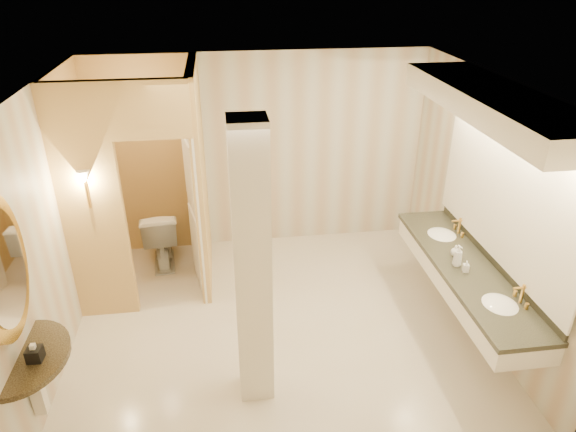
% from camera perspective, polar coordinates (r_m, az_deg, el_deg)
% --- Properties ---
extents(floor, '(4.50, 4.50, 0.00)m').
position_cam_1_polar(floor, '(5.99, -1.08, -11.90)').
color(floor, beige).
rests_on(floor, ground).
extents(ceiling, '(4.50, 4.50, 0.00)m').
position_cam_1_polar(ceiling, '(4.78, -1.37, 14.17)').
color(ceiling, white).
rests_on(ceiling, wall_back).
extents(wall_back, '(4.50, 0.02, 2.70)m').
position_cam_1_polar(wall_back, '(7.08, -3.13, 7.03)').
color(wall_back, beige).
rests_on(wall_back, floor).
extents(wall_front, '(4.50, 0.02, 2.70)m').
position_cam_1_polar(wall_front, '(3.61, 2.66, -14.97)').
color(wall_front, beige).
rests_on(wall_front, floor).
extents(wall_left, '(0.02, 4.00, 2.70)m').
position_cam_1_polar(wall_left, '(5.50, -25.19, -1.79)').
color(wall_left, beige).
rests_on(wall_left, floor).
extents(wall_right, '(0.02, 4.00, 2.70)m').
position_cam_1_polar(wall_right, '(5.91, 20.99, 1.03)').
color(wall_right, beige).
rests_on(wall_right, floor).
extents(toilet_closet, '(1.50, 1.55, 2.70)m').
position_cam_1_polar(toilet_closet, '(6.12, -12.74, 3.44)').
color(toilet_closet, '#E5C678').
rests_on(toilet_closet, floor).
extents(wall_sconce, '(0.14, 0.14, 0.42)m').
position_cam_1_polar(wall_sconce, '(5.63, -21.69, 3.89)').
color(wall_sconce, gold).
rests_on(wall_sconce, toilet_closet).
extents(vanity, '(0.75, 2.68, 2.09)m').
position_cam_1_polar(vanity, '(5.36, 20.82, 1.70)').
color(vanity, white).
rests_on(vanity, floor).
extents(console_shelf, '(0.92, 0.92, 1.91)m').
position_cam_1_polar(console_shelf, '(4.53, -28.56, -9.08)').
color(console_shelf, black).
rests_on(console_shelf, floor).
extents(pillar, '(0.31, 0.31, 2.70)m').
position_cam_1_polar(pillar, '(4.42, -3.97, -6.14)').
color(pillar, white).
rests_on(pillar, floor).
extents(tissue_box, '(0.12, 0.12, 0.12)m').
position_cam_1_polar(tissue_box, '(4.67, -26.31, -13.59)').
color(tissue_box, black).
rests_on(tissue_box, console_shelf).
extents(toilet, '(0.53, 0.84, 0.82)m').
position_cam_1_polar(toilet, '(7.07, -13.96, -2.18)').
color(toilet, white).
rests_on(toilet, floor).
extents(soap_bottle_a, '(0.07, 0.07, 0.13)m').
position_cam_1_polar(soap_bottle_a, '(5.54, 19.19, -5.31)').
color(soap_bottle_a, beige).
rests_on(soap_bottle_a, vanity).
extents(soap_bottle_b, '(0.12, 0.12, 0.12)m').
position_cam_1_polar(soap_bottle_b, '(5.79, 18.11, -3.66)').
color(soap_bottle_b, silver).
rests_on(soap_bottle_b, vanity).
extents(soap_bottle_c, '(0.11, 0.11, 0.24)m').
position_cam_1_polar(soap_bottle_c, '(5.59, 18.36, -4.21)').
color(soap_bottle_c, '#C6B28C').
rests_on(soap_bottle_c, vanity).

